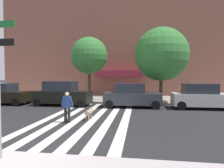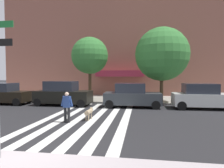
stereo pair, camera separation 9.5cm
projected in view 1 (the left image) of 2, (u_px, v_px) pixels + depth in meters
name	position (u px, v px, depth m)	size (l,w,h in m)	color
ground_plane	(82.00, 117.00, 11.61)	(160.00, 160.00, 0.00)	#232326
sidewalk_far	(107.00, 99.00, 20.22)	(80.00, 6.00, 0.15)	gray
crosswalk_stripes	(89.00, 117.00, 11.56)	(4.95, 10.81, 0.01)	silver
parked_car_near_curb	(3.00, 94.00, 16.86)	(4.62, 2.03, 1.86)	black
parked_car_behind_first	(62.00, 94.00, 16.08)	(4.74, 2.05, 2.05)	black
parked_car_third_in_line	(132.00, 96.00, 15.26)	(4.50, 2.12, 1.91)	#303539
parked_car_fourth_in_line	(201.00, 97.00, 14.52)	(4.27, 2.00, 1.92)	#BBBFBB
street_tree_nearest	(89.00, 56.00, 18.63)	(3.57, 3.57, 6.10)	#4C3823
street_tree_middle	(161.00, 54.00, 17.16)	(4.77, 4.77, 6.66)	#4C3823
pedestrian_dog_walker	(67.00, 105.00, 10.23)	(0.71, 0.26, 1.64)	black
dog_on_leash	(89.00, 112.00, 10.93)	(0.31, 1.14, 0.65)	tan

